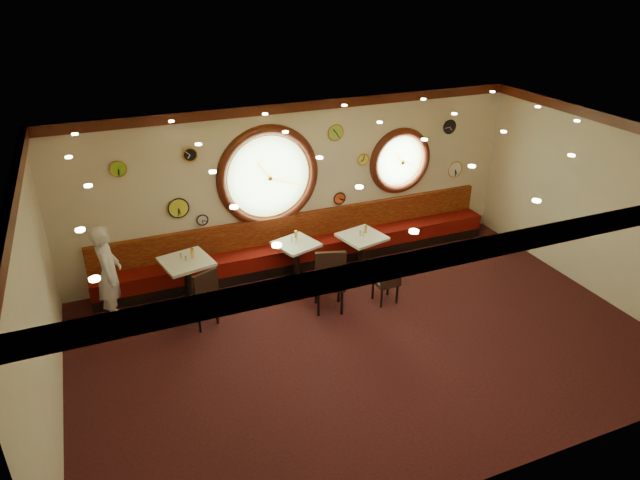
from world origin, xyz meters
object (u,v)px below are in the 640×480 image
(condiment_c_pepper, at_px, (363,234))
(condiment_b_bottle, at_px, (296,235))
(table_b, at_px, (296,257))
(condiment_b_pepper, at_px, (296,240))
(condiment_b_salt, at_px, (292,239))
(table_c, at_px, (362,250))
(chair_c, at_px, (388,276))
(condiment_c_bottle, at_px, (366,229))
(table_a, at_px, (188,277))
(condiment_a_salt, at_px, (181,256))
(chair_a, at_px, (203,295))
(chair_b, at_px, (330,277))
(waiter, at_px, (109,274))
(condiment_a_bottle, at_px, (192,253))
(condiment_c_salt, at_px, (360,234))
(condiment_a_pepper, at_px, (186,259))

(condiment_c_pepper, height_order, condiment_b_bottle, condiment_b_bottle)
(table_b, bearing_deg, condiment_b_pepper, 77.99)
(condiment_b_salt, bearing_deg, condiment_c_pepper, -18.42)
(table_b, xyz_separation_m, condiment_b_salt, (-0.05, 0.10, 0.34))
(table_c, xyz_separation_m, condiment_b_bottle, (-1.17, 0.41, 0.35))
(condiment_b_salt, relative_size, condiment_c_pepper, 1.20)
(table_c, bearing_deg, condiment_c_pepper, -90.60)
(chair_c, xyz_separation_m, condiment_c_bottle, (0.15, 1.20, 0.36))
(table_a, bearing_deg, condiment_a_salt, 123.84)
(chair_a, bearing_deg, condiment_c_bottle, -11.97)
(chair_c, bearing_deg, chair_a, 168.20)
(chair_b, bearing_deg, chair_c, 9.45)
(condiment_c_pepper, relative_size, waiter, 0.05)
(table_c, relative_size, condiment_a_salt, 10.07)
(condiment_a_bottle, bearing_deg, chair_a, -91.20)
(chair_a, distance_m, condiment_b_bottle, 2.23)
(condiment_a_bottle, bearing_deg, chair_b, -31.25)
(condiment_c_pepper, bearing_deg, table_c, 89.40)
(table_b, bearing_deg, condiment_c_pepper, -14.95)
(condiment_c_pepper, distance_m, condiment_c_bottle, 0.17)
(condiment_a_salt, distance_m, waiter, 1.19)
(chair_b, height_order, condiment_c_pepper, chair_b)
(condiment_a_bottle, xyz_separation_m, condiment_c_bottle, (3.24, -0.17, -0.05))
(chair_c, relative_size, condiment_b_salt, 5.30)
(table_c, relative_size, chair_c, 1.52)
(condiment_c_pepper, height_order, condiment_a_bottle, condiment_a_bottle)
(condiment_b_pepper, bearing_deg, table_c, -13.88)
(table_c, height_order, condiment_c_salt, condiment_c_salt)
(chair_c, relative_size, condiment_c_salt, 5.71)
(table_b, bearing_deg, condiment_a_pepper, -177.07)
(chair_c, bearing_deg, table_a, 155.67)
(chair_a, xyz_separation_m, condiment_c_bottle, (3.26, 0.67, 0.30))
(table_c, height_order, condiment_a_pepper, condiment_a_pepper)
(condiment_a_bottle, relative_size, condiment_c_bottle, 1.12)
(condiment_b_pepper, bearing_deg, condiment_c_pepper, -16.05)
(table_a, distance_m, chair_b, 2.47)
(condiment_a_bottle, bearing_deg, table_a, -157.69)
(chair_c, relative_size, waiter, 0.34)
(table_a, distance_m, condiment_c_salt, 3.23)
(condiment_b_pepper, bearing_deg, chair_c, -50.34)
(chair_c, height_order, condiment_b_pepper, chair_c)
(table_c, xyz_separation_m, chair_c, (-0.04, -1.12, 0.02))
(table_c, distance_m, condiment_a_bottle, 3.17)
(table_a, xyz_separation_m, table_c, (3.25, -0.19, -0.03))
(condiment_a_pepper, xyz_separation_m, condiment_b_pepper, (2.04, 0.13, -0.09))
(table_c, relative_size, condiment_b_pepper, 9.13)
(condiment_b_bottle, xyz_separation_m, condiment_c_bottle, (1.28, -0.33, 0.04))
(chair_a, bearing_deg, table_a, 74.23)
(condiment_a_pepper, distance_m, condiment_c_bottle, 3.37)
(table_c, distance_m, chair_a, 3.20)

